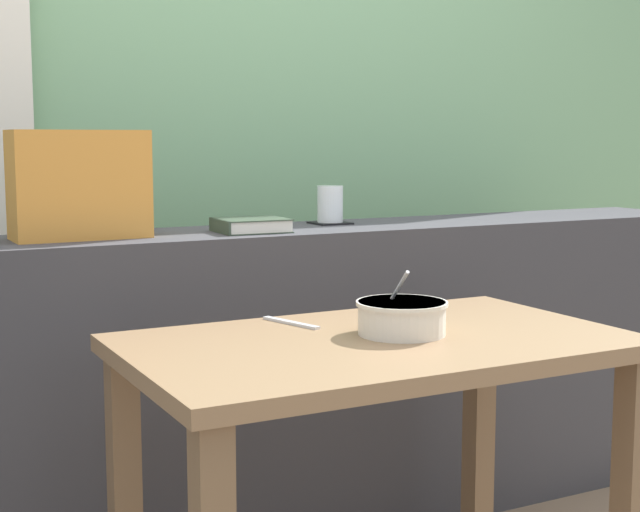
# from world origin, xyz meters

# --- Properties ---
(outdoor_backdrop) EXTENTS (4.80, 0.08, 2.80)m
(outdoor_backdrop) POSITION_xyz_m (0.00, 1.22, 1.40)
(outdoor_backdrop) COLOR #7AAD7F
(outdoor_backdrop) RESTS_ON ground
(dark_console_ledge) EXTENTS (2.80, 0.35, 0.85)m
(dark_console_ledge) POSITION_xyz_m (0.00, 0.55, 0.42)
(dark_console_ledge) COLOR #38383D
(dark_console_ledge) RESTS_ON ground
(breakfast_table) EXTENTS (1.03, 0.62, 0.68)m
(breakfast_table) POSITION_xyz_m (-0.08, -0.09, 0.56)
(breakfast_table) COLOR brown
(breakfast_table) RESTS_ON ground
(coaster_square) EXTENTS (0.10, 0.10, 0.00)m
(coaster_square) POSITION_xyz_m (0.19, 0.61, 0.85)
(coaster_square) COLOR black
(coaster_square) RESTS_ON dark_console_ledge
(juice_glass) EXTENTS (0.07, 0.07, 0.10)m
(juice_glass) POSITION_xyz_m (0.19, 0.61, 0.90)
(juice_glass) COLOR white
(juice_glass) RESTS_ON coaster_square
(closed_book) EXTENTS (0.18, 0.16, 0.04)m
(closed_book) POSITION_xyz_m (-0.10, 0.51, 0.87)
(closed_book) COLOR #334233
(closed_book) RESTS_ON dark_console_ledge
(throw_pillow) EXTENTS (0.32, 0.14, 0.26)m
(throw_pillow) POSITION_xyz_m (-0.53, 0.55, 0.98)
(throw_pillow) COLOR #D18938
(throw_pillow) RESTS_ON dark_console_ledge
(soup_bowl) EXTENTS (0.19, 0.19, 0.14)m
(soup_bowl) POSITION_xyz_m (-0.02, -0.09, 0.72)
(soup_bowl) COLOR silver
(soup_bowl) RESTS_ON breakfast_table
(fork_utensil) EXTENTS (0.06, 0.17, 0.01)m
(fork_utensil) POSITION_xyz_m (-0.17, 0.12, 0.69)
(fork_utensil) COLOR silver
(fork_utensil) RESTS_ON breakfast_table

